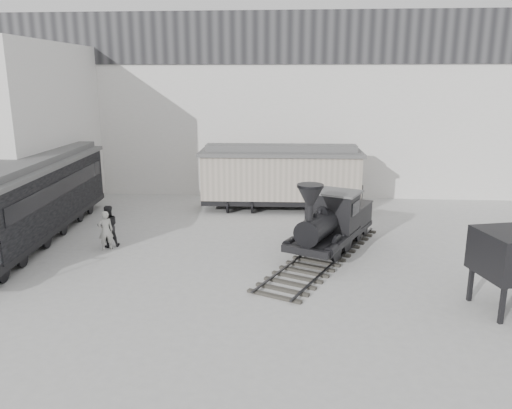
# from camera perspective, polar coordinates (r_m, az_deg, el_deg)

# --- Properties ---
(ground) EXTENTS (90.00, 90.00, 0.00)m
(ground) POSITION_cam_1_polar(r_m,az_deg,el_deg) (18.15, 0.91, -9.19)
(ground) COLOR #9E9E9B
(north_wall) EXTENTS (34.00, 2.51, 11.00)m
(north_wall) POSITION_cam_1_polar(r_m,az_deg,el_deg) (31.67, 2.56, 11.24)
(north_wall) COLOR silver
(north_wall) RESTS_ON ground
(west_pavilion) EXTENTS (7.00, 12.11, 9.00)m
(west_pavilion) POSITION_cam_1_polar(r_m,az_deg,el_deg) (30.87, -26.07, 7.77)
(west_pavilion) COLOR silver
(west_pavilion) RESTS_ON ground
(locomotive) EXTENTS (5.72, 9.31, 3.29)m
(locomotive) POSITION_cam_1_polar(r_m,az_deg,el_deg) (21.19, 8.39, -2.36)
(locomotive) COLOR #2C2925
(locomotive) RESTS_ON ground
(boxcar) EXTENTS (9.01, 3.03, 3.66)m
(boxcar) POSITION_cam_1_polar(r_m,az_deg,el_deg) (27.89, 2.82, 3.30)
(boxcar) COLOR black
(boxcar) RESTS_ON ground
(passenger_coach) EXTENTS (3.58, 13.21, 3.50)m
(passenger_coach) POSITION_cam_1_polar(r_m,az_deg,el_deg) (24.91, -24.08, 0.74)
(passenger_coach) COLOR black
(passenger_coach) RESTS_ON ground
(visitor_a) EXTENTS (0.75, 0.68, 1.73)m
(visitor_a) POSITION_cam_1_polar(r_m,az_deg,el_deg) (22.38, -16.81, -2.86)
(visitor_a) COLOR #B1B0A9
(visitor_a) RESTS_ON ground
(visitor_b) EXTENTS (1.12, 1.02, 1.86)m
(visitor_b) POSITION_cam_1_polar(r_m,az_deg,el_deg) (22.76, -16.55, -2.39)
(visitor_b) COLOR black
(visitor_b) RESTS_ON ground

